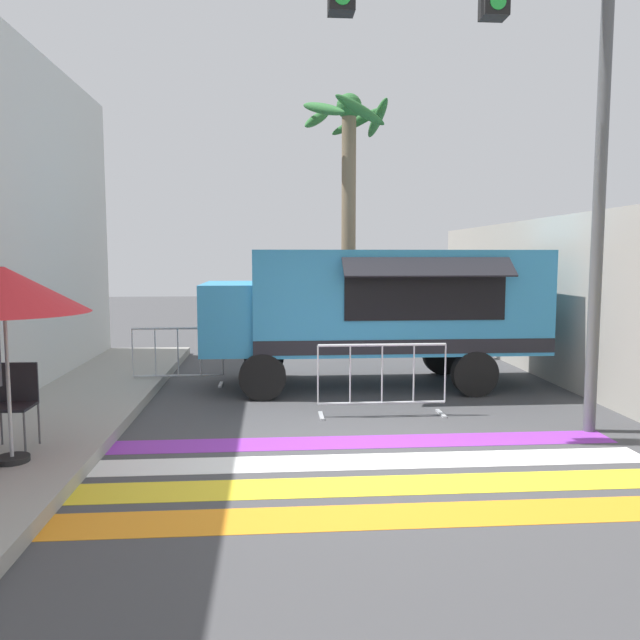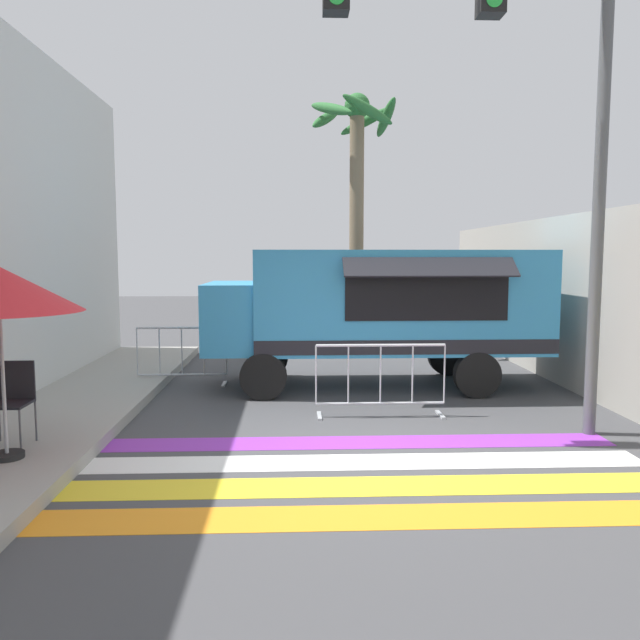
% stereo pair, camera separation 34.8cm
% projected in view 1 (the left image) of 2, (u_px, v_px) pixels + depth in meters
% --- Properties ---
extents(ground_plane, '(60.00, 60.00, 0.00)m').
position_uv_depth(ground_plane, '(371.00, 454.00, 7.48)').
color(ground_plane, '#424244').
extents(concrete_wall_right, '(0.20, 16.00, 3.10)m').
position_uv_depth(concrete_wall_right, '(584.00, 304.00, 10.61)').
color(concrete_wall_right, '#A39E93').
rests_on(concrete_wall_right, ground_plane).
extents(crosswalk_painted, '(6.40, 2.84, 0.01)m').
position_uv_depth(crosswalk_painted, '(381.00, 473.00, 6.81)').
color(crosswalk_painted, orange).
rests_on(crosswalk_painted, ground_plane).
extents(food_truck, '(5.95, 2.64, 2.46)m').
position_uv_depth(food_truck, '(369.00, 304.00, 11.26)').
color(food_truck, '#338CBF').
rests_on(food_truck, ground_plane).
extents(traffic_signal_pole, '(4.43, 0.29, 6.63)m').
position_uv_depth(traffic_signal_pole, '(500.00, 64.00, 7.84)').
color(traffic_signal_pole, '#515456').
rests_on(traffic_signal_pole, ground_plane).
extents(patio_umbrella, '(1.74, 1.74, 2.10)m').
position_uv_depth(patio_umbrella, '(3.00, 290.00, 6.51)').
color(patio_umbrella, black).
rests_on(patio_umbrella, sidewalk_left).
extents(folding_chair, '(0.45, 0.45, 0.97)m').
position_uv_depth(folding_chair, '(15.00, 397.00, 7.16)').
color(folding_chair, '#4C4C51').
rests_on(folding_chair, sidewalk_left).
extents(barricade_front, '(1.92, 0.44, 1.08)m').
position_uv_depth(barricade_front, '(382.00, 380.00, 9.20)').
color(barricade_front, '#B7BABF').
rests_on(barricade_front, ground_plane).
extents(barricade_side, '(1.64, 0.44, 1.08)m').
position_uv_depth(barricade_side, '(178.00, 358.00, 11.31)').
color(barricade_side, '#B7BABF').
rests_on(barricade_side, ground_plane).
extents(palm_tree, '(2.15, 2.26, 6.18)m').
position_uv_depth(palm_tree, '(348.00, 176.00, 14.87)').
color(palm_tree, '#7A664C').
rests_on(palm_tree, ground_plane).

